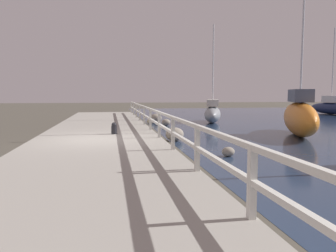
{
  "coord_description": "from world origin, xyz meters",
  "views": [
    {
      "loc": [
        0.46,
        -11.97,
        1.86
      ],
      "look_at": [
        2.23,
        -1.97,
        0.87
      ],
      "focal_mm": 35.0,
      "sensor_mm": 36.0,
      "label": 1
    }
  ],
  "objects_px": {
    "sailboat_gray": "(212,113)",
    "sailboat_navy": "(331,107)",
    "mooring_bollard": "(114,128)",
    "sailboat_orange": "(300,116)"
  },
  "relations": [
    {
      "from": "sailboat_gray",
      "to": "sailboat_navy",
      "type": "bearing_deg",
      "value": 43.85
    },
    {
      "from": "mooring_bollard",
      "to": "sailboat_orange",
      "type": "xyz_separation_m",
      "value": [
        8.21,
        -0.02,
        0.39
      ]
    },
    {
      "from": "sailboat_navy",
      "to": "sailboat_gray",
      "type": "height_order",
      "value": "sailboat_navy"
    },
    {
      "from": "sailboat_gray",
      "to": "mooring_bollard",
      "type": "bearing_deg",
      "value": -113.88
    },
    {
      "from": "mooring_bollard",
      "to": "sailboat_orange",
      "type": "height_order",
      "value": "sailboat_orange"
    },
    {
      "from": "mooring_bollard",
      "to": "sailboat_gray",
      "type": "bearing_deg",
      "value": 48.18
    },
    {
      "from": "mooring_bollard",
      "to": "sailboat_navy",
      "type": "distance_m",
      "value": 24.29
    },
    {
      "from": "sailboat_navy",
      "to": "sailboat_orange",
      "type": "xyz_separation_m",
      "value": [
        -11.78,
        -13.81,
        0.21
      ]
    },
    {
      "from": "mooring_bollard",
      "to": "sailboat_navy",
      "type": "xyz_separation_m",
      "value": [
        19.99,
        13.8,
        0.18
      ]
    },
    {
      "from": "sailboat_orange",
      "to": "sailboat_gray",
      "type": "distance_m",
      "value": 7.45
    }
  ]
}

